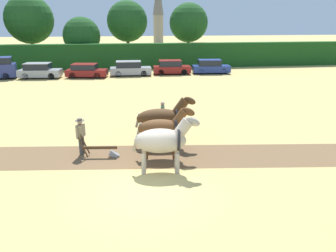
# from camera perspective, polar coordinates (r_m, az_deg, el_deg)

# --- Properties ---
(ground_plane) EXTENTS (240.00, 240.00, 0.00)m
(ground_plane) POSITION_cam_1_polar(r_m,az_deg,el_deg) (12.25, -3.84, -10.83)
(ground_plane) COLOR tan
(plowed_furrow_strip) EXTENTS (34.41, 6.78, 0.01)m
(plowed_furrow_strip) POSITION_cam_1_polar(r_m,az_deg,el_deg) (15.79, -20.45, -5.13)
(plowed_furrow_strip) COLOR brown
(plowed_furrow_strip) RESTS_ON ground
(hedgerow) EXTENTS (66.49, 1.64, 3.09)m
(hedgerow) POSITION_cam_1_polar(r_m,az_deg,el_deg) (42.67, -7.49, 11.97)
(hedgerow) COLOR #194719
(hedgerow) RESTS_ON ground
(tree_center_left) EXTENTS (6.34, 6.34, 9.14)m
(tree_center_left) POSITION_cam_1_polar(r_m,az_deg,el_deg) (49.37, -23.01, 16.69)
(tree_center_left) COLOR #4C3823
(tree_center_left) RESTS_ON ground
(tree_center) EXTENTS (4.86, 4.86, 6.35)m
(tree_center) POSITION_cam_1_polar(r_m,az_deg,el_deg) (46.00, -14.81, 14.93)
(tree_center) COLOR #4C3823
(tree_center) RESTS_ON ground
(tree_center_right) EXTENTS (5.58, 5.58, 8.53)m
(tree_center_right) POSITION_cam_1_polar(r_m,az_deg,el_deg) (47.89, -7.11, 17.63)
(tree_center_right) COLOR brown
(tree_center_right) RESTS_ON ground
(tree_right) EXTENTS (5.32, 5.32, 8.21)m
(tree_right) POSITION_cam_1_polar(r_m,az_deg,el_deg) (47.58, 3.60, 17.51)
(tree_right) COLOR brown
(tree_right) RESTS_ON ground
(church_spire) EXTENTS (2.36, 2.36, 15.31)m
(church_spire) POSITION_cam_1_polar(r_m,az_deg,el_deg) (75.01, -1.72, 19.58)
(church_spire) COLOR gray
(church_spire) RESTS_ON ground
(draft_horse_lead_left) EXTENTS (2.77, 1.27, 2.36)m
(draft_horse_lead_left) POSITION_cam_1_polar(r_m,az_deg,el_deg) (13.09, -0.87, -2.52)
(draft_horse_lead_left) COLOR #B2A38E
(draft_horse_lead_left) RESTS_ON ground
(draft_horse_lead_right) EXTENTS (2.67, 1.07, 2.36)m
(draft_horse_lead_right) POSITION_cam_1_polar(r_m,az_deg,el_deg) (14.46, -0.91, -0.42)
(draft_horse_lead_right) COLOR brown
(draft_horse_lead_right) RESTS_ON ground
(draft_horse_trail_left) EXTENTS (3.00, 1.26, 2.50)m
(draft_horse_trail_left) POSITION_cam_1_polar(r_m,az_deg,el_deg) (15.85, -0.96, 1.39)
(draft_horse_trail_left) COLOR #513319
(draft_horse_trail_left) RESTS_ON ground
(plow) EXTENTS (1.78, 0.54, 1.13)m
(plow) POSITION_cam_1_polar(r_m,az_deg,el_deg) (15.03, -11.25, -4.14)
(plow) COLOR #4C331E
(plow) RESTS_ON ground
(farmer_at_plow) EXTENTS (0.43, 0.61, 1.70)m
(farmer_at_plow) POSITION_cam_1_polar(r_m,az_deg,el_deg) (15.37, -14.96, -1.25)
(farmer_at_plow) COLOR #4C4C4C
(farmer_at_plow) RESTS_ON ground
(farmer_beside_team) EXTENTS (0.26, 0.66, 1.65)m
(farmer_beside_team) POSITION_cam_1_polar(r_m,az_deg,el_deg) (18.10, -0.94, 2.13)
(farmer_beside_team) COLOR #4C4C4C
(farmer_beside_team) RESTS_ON ground
(parked_car_left) EXTENTS (4.42, 2.18, 1.61)m
(parked_car_left) POSITION_cam_1_polar(r_m,az_deg,el_deg) (37.64, -21.47, 8.92)
(parked_car_left) COLOR #9E9EA8
(parked_car_left) RESTS_ON ground
(parked_car_center_left) EXTENTS (4.52, 2.57, 1.46)m
(parked_car_center_left) POSITION_cam_1_polar(r_m,az_deg,el_deg) (36.67, -14.06, 9.31)
(parked_car_center_left) COLOR maroon
(parked_car_center_left) RESTS_ON ground
(parked_car_center) EXTENTS (4.50, 1.81, 1.61)m
(parked_car_center) POSITION_cam_1_polar(r_m,az_deg,el_deg) (37.01, -6.63, 9.89)
(parked_car_center) COLOR #9E9EA8
(parked_car_center) RESTS_ON ground
(parked_car_center_right) EXTENTS (4.26, 1.92, 1.59)m
(parked_car_center_right) POSITION_cam_1_polar(r_m,az_deg,el_deg) (37.77, 0.58, 10.16)
(parked_car_center_right) COLOR maroon
(parked_car_center_right) RESTS_ON ground
(parked_car_right) EXTENTS (4.42, 2.15, 1.59)m
(parked_car_right) POSITION_cam_1_polar(r_m,az_deg,el_deg) (38.65, 7.42, 10.19)
(parked_car_right) COLOR navy
(parked_car_right) RESTS_ON ground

